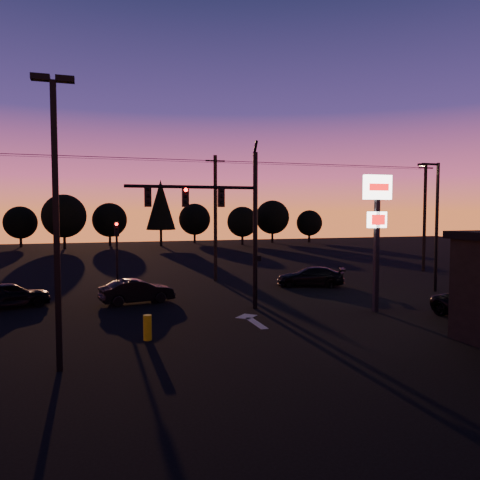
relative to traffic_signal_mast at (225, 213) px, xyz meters
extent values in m
plane|color=black|center=(0.10, -3.99, -4.94)|extent=(120.00, 120.00, 0.00)
cube|color=beige|center=(0.60, -2.99, -4.93)|extent=(0.35, 2.20, 0.01)
cube|color=beige|center=(0.60, -1.59, -4.93)|extent=(1.20, 1.20, 0.01)
cylinder|color=black|center=(1.60, 0.01, -0.94)|extent=(0.24, 0.24, 8.00)
cylinder|color=black|center=(1.60, 0.01, 3.26)|extent=(0.14, 0.52, 0.76)
cylinder|color=black|center=(-1.65, 0.01, 1.26)|extent=(6.50, 0.16, 0.16)
cube|color=black|center=(-0.20, 0.01, 0.76)|extent=(0.32, 0.22, 0.95)
sphere|color=black|center=(-0.20, -0.12, 1.11)|extent=(0.18, 0.18, 0.18)
sphere|color=black|center=(-0.20, -0.12, 0.81)|extent=(0.18, 0.18, 0.18)
sphere|color=black|center=(-0.20, -0.12, 0.51)|extent=(0.18, 0.18, 0.18)
cube|color=black|center=(-2.00, 0.01, 0.76)|extent=(0.32, 0.22, 0.95)
sphere|color=#FF0705|center=(-2.00, -0.12, 1.11)|extent=(0.18, 0.18, 0.18)
sphere|color=black|center=(-2.00, -0.12, 0.81)|extent=(0.18, 0.18, 0.18)
sphere|color=black|center=(-2.00, -0.12, 0.51)|extent=(0.18, 0.18, 0.18)
cube|color=black|center=(-3.80, 0.01, 0.76)|extent=(0.32, 0.22, 0.95)
sphere|color=black|center=(-3.80, -0.12, 1.11)|extent=(0.18, 0.18, 0.18)
sphere|color=black|center=(-3.80, -0.12, 0.81)|extent=(0.18, 0.18, 0.18)
sphere|color=black|center=(-3.80, -0.12, 0.51)|extent=(0.18, 0.18, 0.18)
cube|color=black|center=(1.78, 0.01, -2.34)|extent=(0.22, 0.18, 0.28)
cylinder|color=black|center=(-4.90, 7.51, -3.14)|extent=(0.14, 0.14, 3.60)
cube|color=black|center=(-4.90, 7.51, -1.04)|extent=(0.30, 0.20, 0.90)
sphere|color=#FF0705|center=(-4.90, 7.39, -0.72)|extent=(0.18, 0.18, 0.18)
sphere|color=black|center=(-4.90, 7.39, -1.00)|extent=(0.18, 0.18, 0.18)
sphere|color=black|center=(-4.90, 7.39, -1.28)|extent=(0.18, 0.18, 0.18)
cube|color=black|center=(-7.40, -6.99, -0.44)|extent=(0.18, 0.18, 9.00)
cube|color=black|center=(-7.75, -6.99, 4.11)|extent=(0.55, 0.30, 0.18)
cube|color=black|center=(-7.05, -6.99, 4.11)|extent=(0.55, 0.30, 0.18)
cube|color=black|center=(7.10, -2.49, -1.74)|extent=(0.22, 0.22, 6.40)
cube|color=white|center=(7.10, -2.49, 1.26)|extent=(1.50, 0.25, 1.20)
cube|color=red|center=(7.10, -2.63, 1.26)|extent=(1.10, 0.02, 0.35)
cube|color=white|center=(7.10, -2.49, -0.34)|extent=(1.00, 0.22, 0.80)
cube|color=red|center=(7.10, -2.62, -0.34)|extent=(0.75, 0.02, 0.50)
cylinder|color=black|center=(14.10, 1.51, -0.94)|extent=(0.20, 0.20, 8.00)
cylinder|color=black|center=(13.50, 1.51, 2.96)|extent=(1.20, 0.14, 0.14)
cube|color=black|center=(12.90, 1.51, 2.91)|extent=(0.50, 0.22, 0.14)
plane|color=#FFB759|center=(12.90, 1.51, 2.83)|extent=(0.35, 0.35, 0.00)
cylinder|color=black|center=(2.10, 10.01, -0.44)|extent=(0.26, 0.26, 9.00)
cube|color=black|center=(2.10, 10.01, 3.66)|extent=(1.40, 0.10, 0.10)
cylinder|color=black|center=(20.10, 10.01, -0.44)|extent=(0.26, 0.26, 9.00)
cube|color=black|center=(20.10, 10.01, 3.66)|extent=(1.40, 0.10, 0.10)
cylinder|color=black|center=(-6.90, 9.41, 3.61)|extent=(18.00, 0.02, 0.02)
cylinder|color=black|center=(-6.90, 10.01, 3.66)|extent=(18.00, 0.02, 0.02)
cylinder|color=black|center=(-6.90, 10.61, 3.61)|extent=(18.00, 0.02, 0.02)
cylinder|color=black|center=(11.10, 9.41, 3.61)|extent=(18.00, 0.02, 0.02)
cylinder|color=black|center=(11.10, 10.01, 3.66)|extent=(18.00, 0.02, 0.02)
cylinder|color=black|center=(11.10, 10.61, 3.61)|extent=(18.00, 0.02, 0.02)
cylinder|color=#B5AE09|center=(-4.36, -4.28, -4.44)|extent=(0.33, 0.33, 0.99)
cylinder|color=black|center=(-15.90, 49.01, -4.25)|extent=(0.36, 0.36, 1.38)
sphere|color=black|center=(-15.90, 49.01, -1.50)|extent=(4.54, 4.54, 4.54)
cylinder|color=black|center=(-9.90, 44.01, -4.06)|extent=(0.36, 0.36, 1.75)
sphere|color=black|center=(-9.90, 44.01, -0.56)|extent=(5.77, 5.78, 5.78)
cylinder|color=black|center=(-3.90, 48.01, -4.19)|extent=(0.36, 0.36, 1.50)
sphere|color=black|center=(-3.90, 48.01, -1.19)|extent=(4.95, 4.95, 4.95)
cylinder|color=black|center=(3.10, 45.01, -3.75)|extent=(0.36, 0.36, 2.38)
cone|color=black|center=(3.10, 45.01, 1.00)|extent=(4.18, 4.18, 7.12)
cylinder|color=black|center=(9.10, 50.01, -4.19)|extent=(0.36, 0.36, 1.50)
sphere|color=black|center=(9.10, 50.01, -1.19)|extent=(4.95, 4.95, 4.95)
cylinder|color=black|center=(15.10, 44.01, -4.25)|extent=(0.36, 0.36, 1.38)
sphere|color=black|center=(15.10, 44.01, -1.50)|extent=(4.54, 4.54, 4.54)
cylinder|color=black|center=(21.10, 47.01, -4.12)|extent=(0.36, 0.36, 1.62)
sphere|color=black|center=(21.10, 47.01, -0.87)|extent=(5.36, 5.36, 5.36)
cylinder|color=black|center=(27.10, 46.01, -4.31)|extent=(0.36, 0.36, 1.25)
sphere|color=black|center=(27.10, 46.01, -1.81)|extent=(4.12, 4.12, 4.12)
imported|color=black|center=(-10.53, 4.01, -4.25)|extent=(4.32, 2.78, 1.37)
imported|color=black|center=(-4.07, 3.35, -4.28)|extent=(4.15, 2.12, 1.30)
imported|color=black|center=(7.55, 5.74, -4.29)|extent=(4.82, 3.35, 1.30)
camera|label=1|loc=(-6.34, -22.48, 0.09)|focal=35.00mm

